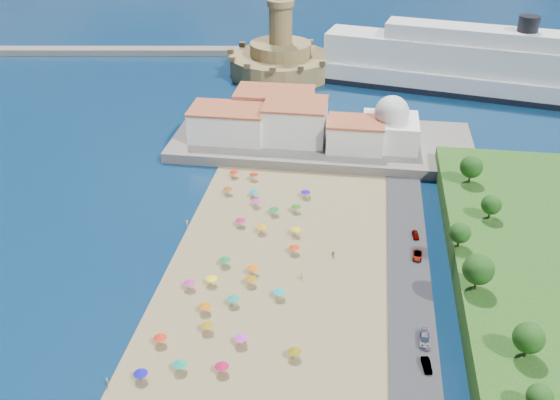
# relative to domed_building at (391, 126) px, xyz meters

# --- Properties ---
(ground) EXTENTS (700.00, 700.00, 0.00)m
(ground) POSITION_rel_domed_building_xyz_m (-30.00, -71.00, -8.97)
(ground) COLOR #071938
(ground) RESTS_ON ground
(terrace) EXTENTS (90.00, 36.00, 3.00)m
(terrace) POSITION_rel_domed_building_xyz_m (-20.00, 2.00, -7.47)
(terrace) COLOR #59544C
(terrace) RESTS_ON ground
(jetty) EXTENTS (18.00, 70.00, 2.40)m
(jetty) POSITION_rel_domed_building_xyz_m (-42.00, 37.00, -7.77)
(jetty) COLOR #59544C
(jetty) RESTS_ON ground
(breakwater) EXTENTS (199.03, 34.77, 2.60)m
(breakwater) POSITION_rel_domed_building_xyz_m (-140.00, 82.00, -7.67)
(breakwater) COLOR #59544C
(breakwater) RESTS_ON ground
(waterfront_buildings) EXTENTS (57.00, 29.00, 11.00)m
(waterfront_buildings) POSITION_rel_domed_building_xyz_m (-33.05, 2.64, -1.10)
(waterfront_buildings) COLOR silver
(waterfront_buildings) RESTS_ON terrace
(domed_building) EXTENTS (16.00, 16.00, 15.00)m
(domed_building) POSITION_rel_domed_building_xyz_m (0.00, 0.00, 0.00)
(domed_building) COLOR silver
(domed_building) RESTS_ON terrace
(fortress) EXTENTS (40.00, 40.00, 32.40)m
(fortress) POSITION_rel_domed_building_xyz_m (-42.00, 67.00, -2.29)
(fortress) COLOR olive
(fortress) RESTS_ON ground
(cruise_ship) EXTENTS (134.69, 46.27, 29.14)m
(cruise_ship) POSITION_rel_domed_building_xyz_m (28.88, 58.54, -0.35)
(cruise_ship) COLOR black
(cruise_ship) RESTS_ON ground
(beach_parasols) EXTENTS (30.75, 115.94, 2.20)m
(beach_parasols) POSITION_rel_domed_building_xyz_m (-31.51, -79.36, -6.83)
(beach_parasols) COLOR gray
(beach_parasols) RESTS_ON beach
(beachgoers) EXTENTS (36.79, 100.42, 1.82)m
(beachgoers) POSITION_rel_domed_building_xyz_m (-30.05, -80.90, -7.85)
(beachgoers) COLOR tan
(beachgoers) RESTS_ON beach
(parked_cars) EXTENTS (2.38, 66.60, 1.44)m
(parked_cars) POSITION_rel_domed_building_xyz_m (6.00, -75.32, -7.63)
(parked_cars) COLOR gray
(parked_cars) RESTS_ON promenade
(hillside_trees) EXTENTS (13.25, 111.38, 7.71)m
(hillside_trees) POSITION_rel_domed_building_xyz_m (17.62, -75.28, 1.06)
(hillside_trees) COLOR #382314
(hillside_trees) RESTS_ON hillside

